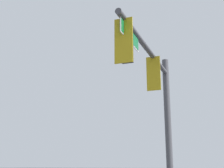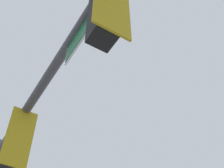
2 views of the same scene
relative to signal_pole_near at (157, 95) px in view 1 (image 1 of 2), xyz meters
The scene contains 1 object.
signal_pole_near is the anchor object (origin of this frame).
Camera 1 is at (4.79, -4.08, 1.80)m, focal length 50.00 mm.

